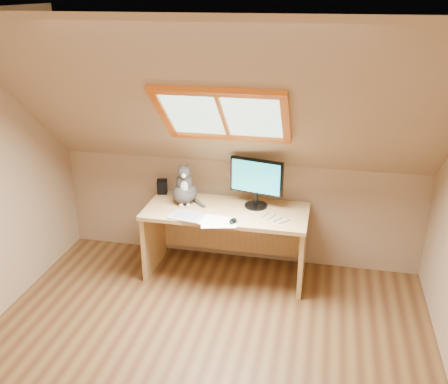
# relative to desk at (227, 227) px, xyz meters

# --- Properties ---
(ground) EXTENTS (3.50, 3.50, 0.00)m
(ground) POSITION_rel_desk_xyz_m (0.05, -1.44, -0.46)
(ground) COLOR brown
(ground) RESTS_ON ground
(room_shell) EXTENTS (3.52, 3.52, 2.41)m
(room_shell) POSITION_rel_desk_xyz_m (0.05, -1.54, 0.97)
(room_shell) COLOR tan
(room_shell) RESTS_ON ground
(desk) EXTENTS (1.47, 0.64, 0.67)m
(desk) POSITION_rel_desk_xyz_m (0.00, 0.00, 0.00)
(desk) COLOR #E3B06B
(desk) RESTS_ON ground
(monitor) EXTENTS (0.49, 0.21, 0.45)m
(monitor) POSITION_rel_desk_xyz_m (0.25, 0.05, 0.47)
(monitor) COLOR black
(monitor) RESTS_ON desk
(cat) EXTENTS (0.28, 0.32, 0.41)m
(cat) POSITION_rel_desk_xyz_m (-0.41, 0.01, 0.36)
(cat) COLOR #4B4542
(cat) RESTS_ON desk
(desk_speaker) EXTENTS (0.11, 0.11, 0.14)m
(desk_speaker) POSITION_rel_desk_xyz_m (-0.69, 0.19, 0.28)
(desk_speaker) COLOR black
(desk_speaker) RESTS_ON desk
(graphics_tablet) EXTENTS (0.32, 0.25, 0.01)m
(graphics_tablet) POSITION_rel_desk_xyz_m (-0.30, -0.29, 0.22)
(graphics_tablet) COLOR #B2B2B7
(graphics_tablet) RESTS_ON desk
(mouse) EXTENTS (0.07, 0.11, 0.03)m
(mouse) POSITION_rel_desk_xyz_m (0.11, -0.31, 0.23)
(mouse) COLOR black
(mouse) RESTS_ON desk
(papers) EXTENTS (0.33, 0.27, 0.00)m
(papers) POSITION_rel_desk_xyz_m (-0.08, -0.32, 0.21)
(papers) COLOR white
(papers) RESTS_ON desk
(cables) EXTENTS (0.51, 0.26, 0.01)m
(cables) POSITION_rel_desk_xyz_m (0.36, -0.18, 0.22)
(cables) COLOR silver
(cables) RESTS_ON desk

